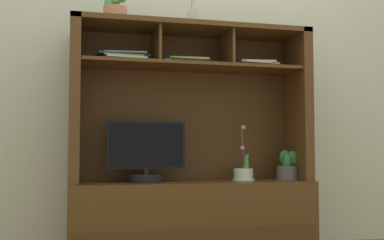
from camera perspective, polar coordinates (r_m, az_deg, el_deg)
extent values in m
cube|color=beige|center=(3.24, -1.06, 9.96)|extent=(6.00, 0.02, 2.80)
cube|color=#4D3015|center=(2.94, 0.00, -11.71)|extent=(1.46, 0.43, 0.45)
cube|color=#4D3015|center=(2.84, -13.85, 2.29)|extent=(0.06, 0.35, 0.95)
cube|color=#4D3015|center=(3.17, 12.39, 1.69)|extent=(0.06, 0.35, 0.95)
cube|color=#452912|center=(3.08, -0.74, 1.47)|extent=(1.40, 0.02, 0.92)
cube|color=#4D3015|center=(3.00, 0.00, 10.82)|extent=(1.46, 0.35, 0.03)
cube|color=#4D3015|center=(2.95, 0.00, 6.37)|extent=(1.34, 0.32, 0.02)
cube|color=#4D3015|center=(2.93, -4.29, 8.76)|extent=(0.02, 0.30, 0.21)
cube|color=#4D3015|center=(3.04, 4.14, 8.33)|extent=(0.02, 0.30, 0.21)
cylinder|color=black|center=(2.84, -5.53, -6.93)|extent=(0.20, 0.20, 0.05)
cylinder|color=black|center=(2.83, -5.52, -6.14)|extent=(0.04, 0.04, 0.03)
cube|color=black|center=(2.83, -5.50, -2.98)|extent=(0.46, 0.03, 0.28)
cube|color=black|center=(2.81, -5.46, -2.98)|extent=(0.43, 0.00, 0.25)
cylinder|color=silver|center=(3.01, 6.17, -6.48)|extent=(0.12, 0.12, 0.07)
cylinder|color=silver|center=(3.01, 6.18, -7.10)|extent=(0.14, 0.14, 0.01)
cylinder|color=#4C6B38|center=(3.01, 6.15, -3.34)|extent=(0.03, 0.01, 0.26)
sphere|color=#C474B6|center=(3.00, 6.03, -3.35)|extent=(0.03, 0.03, 0.03)
sphere|color=#C474B6|center=(3.02, 6.16, -0.92)|extent=(0.03, 0.03, 0.03)
ellipsoid|color=#529654|center=(3.00, 6.55, -5.21)|extent=(0.04, 0.05, 0.12)
ellipsoid|color=#529654|center=(3.02, 6.42, -5.20)|extent=(0.05, 0.06, 0.13)
cylinder|color=#554A4B|center=(3.11, 11.32, -6.19)|extent=(0.13, 0.13, 0.09)
cylinder|color=#554A4B|center=(3.11, 11.33, -6.94)|extent=(0.15, 0.15, 0.01)
ellipsoid|color=#2D6C3A|center=(3.11, 11.94, -4.51)|extent=(0.07, 0.04, 0.10)
ellipsoid|color=#2D6C3A|center=(3.11, 11.10, -4.41)|extent=(0.08, 0.04, 0.09)
ellipsoid|color=#2D6C3A|center=(3.08, 11.25, -4.86)|extent=(0.06, 0.06, 0.10)
cube|color=#417C65|center=(2.89, -8.00, 6.93)|extent=(0.34, 0.18, 0.01)
cube|color=beige|center=(2.88, -8.09, 7.22)|extent=(0.26, 0.22, 0.01)
cube|color=#4C745A|center=(2.88, -8.24, 7.47)|extent=(0.23, 0.16, 0.01)
cube|color=#37414C|center=(2.89, -8.29, 7.61)|extent=(0.33, 0.19, 0.01)
cube|color=slate|center=(2.88, -7.93, 7.83)|extent=(0.26, 0.17, 0.01)
cube|color=navy|center=(3.09, 7.66, 6.30)|extent=(0.32, 0.17, 0.02)
cube|color=beige|center=(3.09, 7.46, 6.55)|extent=(0.26, 0.26, 0.01)
cube|color=beige|center=(3.09, 7.64, 6.77)|extent=(0.24, 0.21, 0.01)
cube|color=#225973|center=(2.96, -0.71, 6.71)|extent=(0.34, 0.23, 0.02)
cube|color=#2C4437|center=(2.96, -0.73, 6.95)|extent=(0.26, 0.24, 0.01)
cube|color=gold|center=(2.97, -0.57, 7.10)|extent=(0.25, 0.23, 0.01)
cylinder|color=#B4B6B0|center=(3.01, 0.06, 11.97)|extent=(0.06, 0.06, 0.09)
cylinder|color=#B4B6B0|center=(3.02, 0.06, 12.97)|extent=(0.03, 0.03, 0.02)
cylinder|color=#B27152|center=(2.93, -9.18, 12.37)|extent=(0.14, 0.14, 0.08)
cylinder|color=#B27152|center=(2.92, -9.18, 11.68)|extent=(0.16, 0.16, 0.01)
ellipsoid|color=#49A252|center=(3.00, -9.23, 14.00)|extent=(0.07, 0.06, 0.10)
ellipsoid|color=#49A252|center=(2.93, -9.92, 13.79)|extent=(0.05, 0.07, 0.13)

